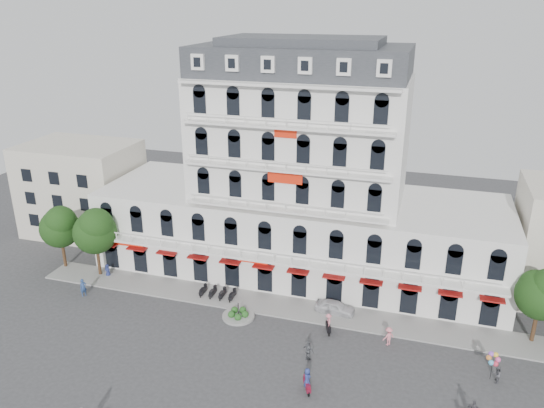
{
  "coord_description": "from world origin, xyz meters",
  "views": [
    {
      "loc": [
        13.21,
        -35.8,
        29.03
      ],
      "look_at": [
        -0.76,
        10.0,
        10.72
      ],
      "focal_mm": 35.0,
      "sensor_mm": 36.0,
      "label": 1
    }
  ],
  "objects_px": {
    "parked_car": "(335,307)",
    "rider_center": "(328,323)",
    "rider_east": "(307,380)",
    "balloon_vendor": "(495,368)"
  },
  "relations": [
    {
      "from": "parked_car",
      "to": "rider_center",
      "type": "distance_m",
      "value": 3.47
    },
    {
      "from": "parked_car",
      "to": "rider_east",
      "type": "relative_size",
      "value": 1.84
    },
    {
      "from": "rider_center",
      "to": "balloon_vendor",
      "type": "xyz_separation_m",
      "value": [
        14.29,
        -2.77,
        0.25
      ]
    },
    {
      "from": "balloon_vendor",
      "to": "rider_center",
      "type": "bearing_deg",
      "value": 169.01
    },
    {
      "from": "balloon_vendor",
      "to": "parked_car",
      "type": "bearing_deg",
      "value": 156.45
    },
    {
      "from": "rider_east",
      "to": "rider_center",
      "type": "relative_size",
      "value": 1.07
    },
    {
      "from": "rider_east",
      "to": "rider_center",
      "type": "height_order",
      "value": "rider_east"
    },
    {
      "from": "balloon_vendor",
      "to": "rider_east",
      "type": "bearing_deg",
      "value": -158.54
    },
    {
      "from": "parked_car",
      "to": "rider_east",
      "type": "xyz_separation_m",
      "value": [
        -0.03,
        -11.86,
        0.39
      ]
    },
    {
      "from": "rider_east",
      "to": "balloon_vendor",
      "type": "relative_size",
      "value": 0.88
    }
  ]
}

